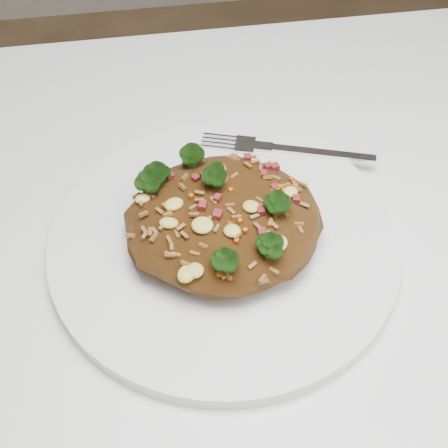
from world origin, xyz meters
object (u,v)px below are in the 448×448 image
at_px(dining_table, 191,383).
at_px(plate, 224,241).
at_px(fried_rice, 223,214).
at_px(fork, 296,150).

xyz_separation_m(dining_table, plate, (0.04, 0.07, 0.10)).
bearing_deg(fried_rice, dining_table, -118.32).
bearing_deg(fried_rice, plate, -26.76).
distance_m(plate, fried_rice, 0.03).
bearing_deg(fork, fried_rice, -114.43).
bearing_deg(plate, fork, 47.53).
bearing_deg(dining_table, plate, 61.23).
height_order(dining_table, fork, fork).
relative_size(fried_rice, fork, 1.00).
xyz_separation_m(dining_table, fork, (0.12, 0.16, 0.11)).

